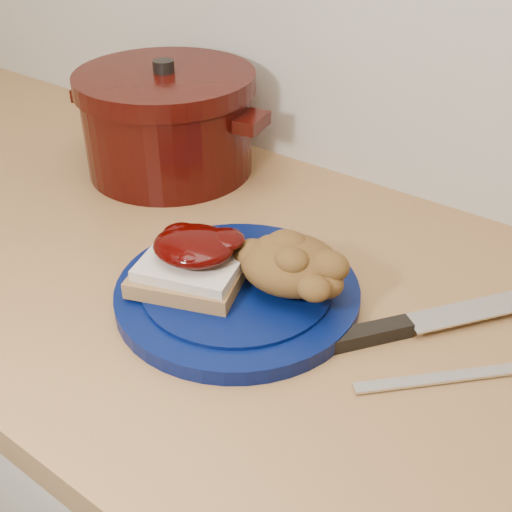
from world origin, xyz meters
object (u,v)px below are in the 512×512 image
Objects in this scene: chef_knife at (396,328)px; dutch_oven at (168,122)px; plate at (238,293)px; butter_knife at (440,378)px; pepper_grinder at (150,103)px.

dutch_oven reaches higher than chef_knife.
butter_knife is at bearing 3.86° from plate.
chef_knife is 0.07m from butter_knife.
pepper_grinder is at bearing 149.44° from dutch_oven.
dutch_oven is (-0.44, 0.14, 0.07)m from chef_knife.
pepper_grinder reaches higher than plate.
pepper_grinder is (-0.53, 0.20, 0.06)m from chef_knife.
plate is at bearing 142.16° from chef_knife.
plate reaches higher than chef_knife.
plate is 0.23m from butter_knife.
pepper_grinder is (-0.09, 0.05, -0.01)m from dutch_oven.
dutch_oven is at bearing 107.20° from chef_knife.
plate is 2.01× the size of pepper_grinder.
dutch_oven is (-0.28, 0.19, 0.07)m from plate.
butter_knife is at bearing -21.26° from pepper_grinder.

